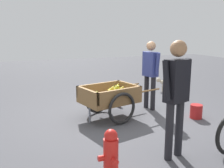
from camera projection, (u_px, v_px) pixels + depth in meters
The scene contains 7 objects.
ground_plane at pixel (114, 120), 5.18m from camera, with size 24.00×24.00×0.00m, color #47474C.
fruit_cart at pixel (110, 98), 5.25m from camera, with size 1.78×1.13×0.72m.
vendor_person at pixel (150, 69), 5.79m from camera, with size 0.27×0.54×1.57m.
dog at pixel (166, 82), 7.69m from camera, with size 0.51×0.50×0.40m.
fire_hydrant at pixel (111, 156), 3.01m from camera, with size 0.25×0.25×0.67m.
plastic_bucket at pixel (196, 111), 5.31m from camera, with size 0.25×0.25×0.29m, color #B21E1E.
bystander_person at pixel (176, 89), 3.47m from camera, with size 0.50×0.29×1.67m.
Camera 1 is at (1.90, 4.54, 1.78)m, focal length 40.67 mm.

